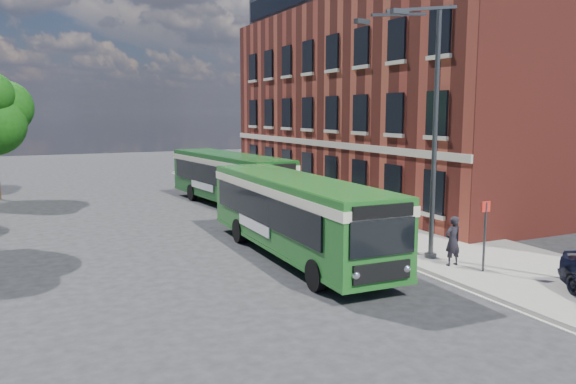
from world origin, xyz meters
TOP-DOWN VIEW (x-y plane):
  - ground at (0.00, 0.00)m, footprint 120.00×120.00m
  - pavement at (7.00, 8.00)m, footprint 6.00×48.00m
  - kerb_line at (3.95, 8.00)m, footprint 0.12×48.00m
  - brick_office at (14.00, 12.00)m, footprint 12.10×26.00m
  - street_lamp at (4.84, -2.00)m, footprint 2.96×2.38m
  - bus_stop_sign at (5.60, -4.20)m, footprint 0.35×0.08m
  - bus_front at (1.00, 0.78)m, footprint 2.86×11.98m
  - bus_rear at (2.71, 13.03)m, footprint 3.74×11.77m
  - pedestrian_a at (5.15, -3.19)m, footprint 0.64×0.42m
  - pedestrian_b at (4.65, -0.45)m, footprint 0.75×0.61m

SIDE VIEW (x-z plane):
  - ground at x=0.00m, z-range 0.00..0.00m
  - kerb_line at x=3.95m, z-range 0.00..0.01m
  - pavement at x=7.00m, z-range 0.00..0.15m
  - pedestrian_b at x=4.65m, z-range 0.15..1.62m
  - pedestrian_a at x=5.15m, z-range 0.15..1.89m
  - bus_stop_sign at x=5.60m, z-range 0.25..2.77m
  - bus_rear at x=2.71m, z-range 0.32..3.34m
  - bus_front at x=1.00m, z-range 0.32..3.34m
  - street_lamp at x=4.84m, z-range 0.29..9.29m
  - brick_office at x=14.00m, z-range -0.13..14.07m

